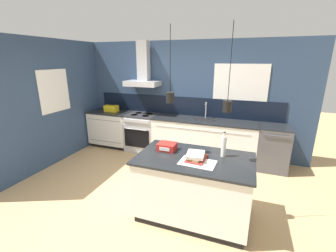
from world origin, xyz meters
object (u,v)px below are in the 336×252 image
at_px(book_stack, 196,157).
at_px(oven_range, 142,132).
at_px(dishwasher, 273,148).
at_px(bottle_on_island, 224,146).
at_px(yellow_toolbox, 111,108).
at_px(red_supply_box, 167,147).

bearing_deg(book_stack, oven_range, 131.57).
xyz_separation_m(oven_range, dishwasher, (2.95, 0.00, -0.00)).
height_order(oven_range, bottle_on_island, bottle_on_island).
distance_m(dishwasher, yellow_toolbox, 3.84).
xyz_separation_m(book_stack, red_supply_box, (-0.48, 0.18, 0.01)).
distance_m(dishwasher, red_supply_box, 2.52).
relative_size(dishwasher, book_stack, 2.57).
bearing_deg(dishwasher, red_supply_box, -130.86).
bearing_deg(red_supply_box, book_stack, -20.97).
relative_size(bottle_on_island, book_stack, 1.00).
relative_size(book_stack, red_supply_box, 1.37).
bearing_deg(dishwasher, book_stack, -118.98).
bearing_deg(dishwasher, bottle_on_island, -114.02).
height_order(bottle_on_island, book_stack, bottle_on_island).
bearing_deg(red_supply_box, yellow_toolbox, 139.59).
bearing_deg(yellow_toolbox, book_stack, -37.50).
bearing_deg(book_stack, red_supply_box, 159.03).
xyz_separation_m(oven_range, red_supply_box, (1.33, -1.86, 0.51)).
height_order(book_stack, yellow_toolbox, yellow_toolbox).
bearing_deg(book_stack, dishwasher, 61.02).
xyz_separation_m(dishwasher, yellow_toolbox, (-3.80, 0.00, 0.54)).
height_order(dishwasher, yellow_toolbox, yellow_toolbox).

